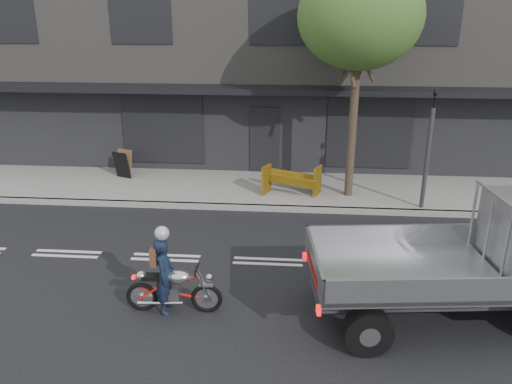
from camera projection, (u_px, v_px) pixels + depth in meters
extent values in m
plane|color=black|center=(268.00, 262.00, 11.51)|extent=(80.00, 80.00, 0.00)
cube|color=gray|center=(277.00, 189.00, 15.88)|extent=(32.00, 3.20, 0.15)
cube|color=gray|center=(274.00, 208.00, 14.38)|extent=(32.00, 0.20, 0.15)
cube|color=slate|center=(285.00, 46.00, 20.68)|extent=(26.00, 10.00, 8.00)
cylinder|color=#382B21|center=(352.00, 135.00, 14.57)|extent=(0.24, 0.24, 4.00)
ellipsoid|color=#355D23|center=(360.00, 16.00, 13.43)|extent=(3.40, 3.40, 2.89)
cylinder|color=#2D2D30|center=(427.00, 162.00, 13.80)|extent=(0.12, 0.12, 3.00)
imported|color=black|center=(435.00, 99.00, 13.19)|extent=(0.08, 0.10, 0.50)
torus|color=black|center=(142.00, 297.00, 9.58)|extent=(0.61, 0.11, 0.61)
torus|color=black|center=(207.00, 298.00, 9.53)|extent=(0.61, 0.11, 0.61)
cube|color=#2D2D30|center=(171.00, 293.00, 9.53)|extent=(0.32, 0.22, 0.25)
ellipsoid|color=silver|center=(178.00, 277.00, 9.39)|extent=(0.50, 0.30, 0.25)
cube|color=black|center=(155.00, 277.00, 9.42)|extent=(0.49, 0.23, 0.08)
cylinder|color=black|center=(197.00, 269.00, 9.31)|extent=(0.05, 0.54, 0.03)
imported|color=#121C31|center=(165.00, 276.00, 9.40)|extent=(0.38, 0.57, 1.52)
cylinder|color=black|center=(368.00, 332.00, 8.34)|extent=(0.87, 0.40, 0.84)
cylinder|color=black|center=(346.00, 276.00, 10.09)|extent=(0.87, 0.40, 0.84)
cube|color=#2D2D30|center=(451.00, 291.00, 9.20)|extent=(5.15, 1.66, 0.15)
cube|color=#9E9EA2|center=(403.00, 272.00, 9.03)|extent=(3.52, 2.50, 0.11)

